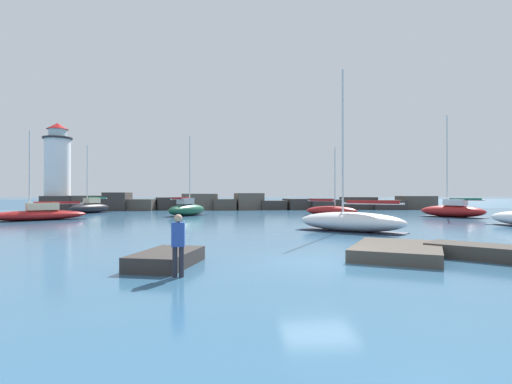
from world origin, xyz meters
The scene contains 13 objects.
ground_plane centered at (0.00, 0.00, 0.00)m, with size 600.00×600.00×0.00m, color #336084.
open_sea_beyond centered at (0.00, 106.01, 0.00)m, with size 400.00×116.00×0.01m.
breakwater_jetty centered at (-1.53, 46.06, 0.97)m, with size 58.06×6.74×2.56m.
lighthouse centered at (-26.69, 45.55, 5.34)m, with size 4.67×4.67×12.48m.
foreground_rocks centered at (4.43, -1.33, 0.34)m, with size 15.83×9.36×0.98m.
sailboat_moored_0 centered at (4.69, 10.74, 0.64)m, with size 6.72×6.26×10.20m.
sailboat_moored_1 centered at (-19.47, 23.19, 0.55)m, with size 7.83×6.69×7.86m.
sailboat_moored_2 centered at (8.40, 28.53, 0.55)m, with size 5.82×5.38×7.32m.
sailboat_moored_3 centered at (-7.02, 29.67, 0.73)m, with size 4.64×6.34×8.65m.
sailboat_moored_4 centered at (19.87, 24.89, 0.70)m, with size 5.60×6.66×10.37m.
sailboat_moored_5 centered at (-19.37, 36.84, 0.71)m, with size 4.39×6.31×8.24m.
mooring_buoy_orange_near centered at (9.53, 33.89, 0.33)m, with size 0.67×0.67×0.87m.
person_on_rocks centered at (-4.52, -2.15, 0.99)m, with size 0.36×0.23×1.76m.
Camera 1 is at (-3.30, -13.47, 2.33)m, focal length 28.00 mm.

